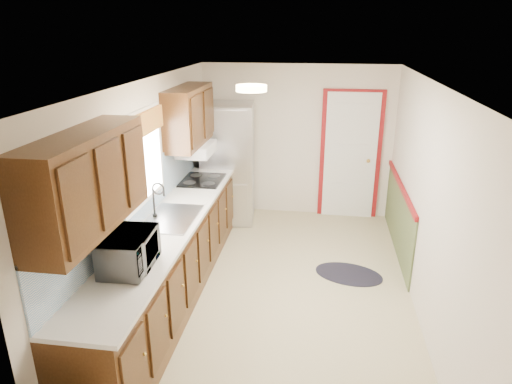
% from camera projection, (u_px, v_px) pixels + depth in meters
% --- Properties ---
extents(room_shell, '(3.20, 5.20, 2.52)m').
position_uv_depth(room_shell, '(282.00, 196.00, 4.92)').
color(room_shell, tan).
rests_on(room_shell, ground).
extents(kitchen_run, '(0.63, 4.00, 2.20)m').
position_uv_depth(kitchen_run, '(166.00, 233.00, 4.96)').
color(kitchen_run, '#381E0C').
rests_on(kitchen_run, ground).
extents(back_wall_trim, '(1.12, 2.30, 2.08)m').
position_uv_depth(back_wall_trim, '(360.00, 168.00, 6.95)').
color(back_wall_trim, maroon).
rests_on(back_wall_trim, ground).
extents(ceiling_fixture, '(0.30, 0.30, 0.06)m').
position_uv_depth(ceiling_fixture, '(251.00, 88.00, 4.38)').
color(ceiling_fixture, '#FFD88C').
rests_on(ceiling_fixture, room_shell).
extents(microwave, '(0.34, 0.59, 0.39)m').
position_uv_depth(microwave, '(129.00, 248.00, 3.91)').
color(microwave, white).
rests_on(microwave, kitchen_run).
extents(refrigerator, '(0.84, 0.81, 1.85)m').
position_uv_depth(refrigerator, '(228.00, 163.00, 7.06)').
color(refrigerator, '#B7B7BC').
rests_on(refrigerator, ground).
extents(rug, '(0.95, 0.74, 0.01)m').
position_uv_depth(rug, '(349.00, 274.00, 5.70)').
color(rug, black).
rests_on(rug, ground).
extents(cooktop, '(0.54, 0.64, 0.02)m').
position_uv_depth(cooktop, '(202.00, 180.00, 6.21)').
color(cooktop, black).
rests_on(cooktop, kitchen_run).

